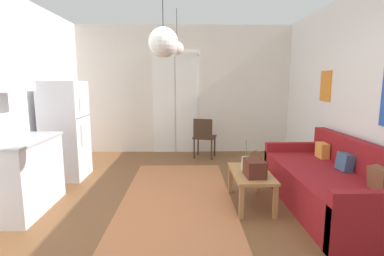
{
  "coord_description": "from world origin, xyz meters",
  "views": [
    {
      "loc": [
        0.04,
        -3.0,
        1.55
      ],
      "look_at": [
        0.12,
        1.05,
        0.91
      ],
      "focal_mm": 27.37,
      "sensor_mm": 36.0,
      "label": 1
    }
  ],
  "objects_px": {
    "bamboo_vase": "(246,163)",
    "pendant_lamp_far": "(177,48)",
    "accent_chair": "(204,136)",
    "refrigerator": "(66,130)",
    "coffee_table": "(251,177)",
    "pendant_lamp_near": "(163,42)",
    "couch": "(331,185)",
    "handbag": "(255,168)"
  },
  "relations": [
    {
      "from": "refrigerator",
      "to": "pendant_lamp_near",
      "type": "distance_m",
      "value": 2.76
    },
    {
      "from": "pendant_lamp_near",
      "to": "pendant_lamp_far",
      "type": "bearing_deg",
      "value": 88.39
    },
    {
      "from": "pendant_lamp_far",
      "to": "accent_chair",
      "type": "bearing_deg",
      "value": 56.6
    },
    {
      "from": "bamboo_vase",
      "to": "accent_chair",
      "type": "xyz_separation_m",
      "value": [
        -0.4,
        2.22,
        -0.04
      ]
    },
    {
      "from": "refrigerator",
      "to": "pendant_lamp_near",
      "type": "height_order",
      "value": "pendant_lamp_near"
    },
    {
      "from": "refrigerator",
      "to": "pendant_lamp_near",
      "type": "relative_size",
      "value": 1.62
    },
    {
      "from": "handbag",
      "to": "pendant_lamp_far",
      "type": "distance_m",
      "value": 2.5
    },
    {
      "from": "couch",
      "to": "refrigerator",
      "type": "height_order",
      "value": "refrigerator"
    },
    {
      "from": "accent_chair",
      "to": "pendant_lamp_near",
      "type": "height_order",
      "value": "pendant_lamp_near"
    },
    {
      "from": "bamboo_vase",
      "to": "pendant_lamp_far",
      "type": "bearing_deg",
      "value": 122.43
    },
    {
      "from": "coffee_table",
      "to": "pendant_lamp_far",
      "type": "distance_m",
      "value": 2.51
    },
    {
      "from": "accent_chair",
      "to": "pendant_lamp_far",
      "type": "distance_m",
      "value": 1.88
    },
    {
      "from": "pendant_lamp_far",
      "to": "pendant_lamp_near",
      "type": "bearing_deg",
      "value": -91.61
    },
    {
      "from": "accent_chair",
      "to": "pendant_lamp_far",
      "type": "height_order",
      "value": "pendant_lamp_far"
    },
    {
      "from": "bamboo_vase",
      "to": "accent_chair",
      "type": "relative_size",
      "value": 0.48
    },
    {
      "from": "coffee_table",
      "to": "handbag",
      "type": "height_order",
      "value": "handbag"
    },
    {
      "from": "couch",
      "to": "refrigerator",
      "type": "xyz_separation_m",
      "value": [
        -3.75,
        1.23,
        0.5
      ]
    },
    {
      "from": "couch",
      "to": "accent_chair",
      "type": "height_order",
      "value": "couch"
    },
    {
      "from": "handbag",
      "to": "couch",
      "type": "bearing_deg",
      "value": 4.24
    },
    {
      "from": "handbag",
      "to": "coffee_table",
      "type": "bearing_deg",
      "value": 90.68
    },
    {
      "from": "pendant_lamp_near",
      "to": "pendant_lamp_far",
      "type": "distance_m",
      "value": 2.23
    },
    {
      "from": "accent_chair",
      "to": "pendant_lamp_near",
      "type": "distance_m",
      "value": 3.38
    },
    {
      "from": "refrigerator",
      "to": "handbag",
      "type": "bearing_deg",
      "value": -25.21
    },
    {
      "from": "pendant_lamp_far",
      "to": "bamboo_vase",
      "type": "bearing_deg",
      "value": -57.57
    },
    {
      "from": "coffee_table",
      "to": "bamboo_vase",
      "type": "distance_m",
      "value": 0.18
    },
    {
      "from": "accent_chair",
      "to": "couch",
      "type": "bearing_deg",
      "value": 137.19
    },
    {
      "from": "coffee_table",
      "to": "pendant_lamp_far",
      "type": "relative_size",
      "value": 1.18
    },
    {
      "from": "pendant_lamp_far",
      "to": "refrigerator",
      "type": "bearing_deg",
      "value": -167.87
    },
    {
      "from": "bamboo_vase",
      "to": "refrigerator",
      "type": "relative_size",
      "value": 0.25
    },
    {
      "from": "coffee_table",
      "to": "accent_chair",
      "type": "distance_m",
      "value": 2.35
    },
    {
      "from": "pendant_lamp_far",
      "to": "couch",
      "type": "bearing_deg",
      "value": -39.42
    },
    {
      "from": "bamboo_vase",
      "to": "refrigerator",
      "type": "xyz_separation_m",
      "value": [
        -2.7,
        1.05,
        0.27
      ]
    },
    {
      "from": "coffee_table",
      "to": "refrigerator",
      "type": "xyz_separation_m",
      "value": [
        -2.76,
        1.13,
        0.42
      ]
    },
    {
      "from": "refrigerator",
      "to": "coffee_table",
      "type": "bearing_deg",
      "value": -22.36
    },
    {
      "from": "handbag",
      "to": "accent_chair",
      "type": "relative_size",
      "value": 0.39
    },
    {
      "from": "handbag",
      "to": "pendant_lamp_near",
      "type": "height_order",
      "value": "pendant_lamp_near"
    },
    {
      "from": "refrigerator",
      "to": "pendant_lamp_far",
      "type": "xyz_separation_m",
      "value": [
        1.79,
        0.38,
        1.32
      ]
    },
    {
      "from": "refrigerator",
      "to": "couch",
      "type": "bearing_deg",
      "value": -18.11
    },
    {
      "from": "couch",
      "to": "coffee_table",
      "type": "bearing_deg",
      "value": 174.73
    },
    {
      "from": "bamboo_vase",
      "to": "pendant_lamp_near",
      "type": "xyz_separation_m",
      "value": [
        -0.98,
        -0.78,
        1.4
      ]
    },
    {
      "from": "coffee_table",
      "to": "accent_chair",
      "type": "height_order",
      "value": "accent_chair"
    },
    {
      "from": "handbag",
      "to": "refrigerator",
      "type": "bearing_deg",
      "value": 154.79
    }
  ]
}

